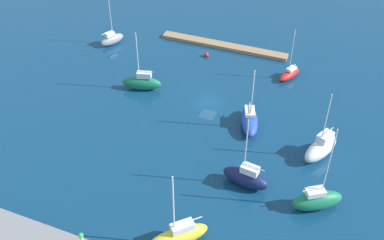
# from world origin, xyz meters

# --- Properties ---
(water) EXTENTS (160.00, 160.00, 0.00)m
(water) POSITION_xyz_m (0.00, 0.00, 0.00)
(water) COLOR navy
(water) RESTS_ON ground
(pier_dock) EXTENTS (25.39, 2.20, 0.68)m
(pier_dock) POSITION_xyz_m (3.72, -18.54, 0.34)
(pier_dock) COLOR #997A56
(pier_dock) RESTS_ON ground
(sailboat_green_mid_basin) EXTENTS (6.73, 5.54, 12.52)m
(sailboat_green_mid_basin) POSITION_xyz_m (-20.23, 16.09, 1.39)
(sailboat_green_mid_basin) COLOR #19724C
(sailboat_green_mid_basin) RESTS_ON water
(sailboat_gray_along_channel) EXTENTS (3.75, 5.56, 9.90)m
(sailboat_gray_along_channel) POSITION_xyz_m (24.59, -11.47, 1.11)
(sailboat_gray_along_channel) COLOR gray
(sailboat_gray_along_channel) RESTS_ON water
(sailboat_blue_lone_north) EXTENTS (4.81, 7.78, 10.24)m
(sailboat_blue_lone_north) POSITION_xyz_m (-7.96, 3.53, 1.17)
(sailboat_blue_lone_north) COLOR #2347B2
(sailboat_blue_lone_north) RESTS_ON water
(sailboat_white_inner_mooring) EXTENTS (5.04, 7.21, 10.77)m
(sailboat_white_inner_mooring) POSITION_xyz_m (-19.09, 6.27, 1.53)
(sailboat_white_inner_mooring) COLOR white
(sailboat_white_inner_mooring) RESTS_ON water
(sailboat_navy_off_beacon) EXTENTS (6.53, 3.04, 10.72)m
(sailboat_navy_off_beacon) POSITION_xyz_m (-10.95, 15.65, 1.41)
(sailboat_navy_off_beacon) COLOR #141E4C
(sailboat_navy_off_beacon) RESTS_ON water
(sailboat_red_far_south) EXTENTS (3.71, 5.53, 9.51)m
(sailboat_red_far_south) POSITION_xyz_m (-10.69, -12.27, 0.86)
(sailboat_red_far_south) COLOR red
(sailboat_red_far_south) RESTS_ON water
(sailboat_yellow_by_breakwater) EXTENTS (6.72, 6.75, 11.06)m
(sailboat_yellow_by_breakwater) POSITION_xyz_m (-6.49, 27.52, 1.35)
(sailboat_yellow_by_breakwater) COLOR yellow
(sailboat_yellow_by_breakwater) RESTS_ON water
(sailboat_green_west_end) EXTENTS (6.90, 3.66, 10.64)m
(sailboat_green_west_end) POSITION_xyz_m (11.80, 0.61, 1.39)
(sailboat_green_west_end) COLOR #19724C
(sailboat_green_west_end) RESTS_ON water
(mooring_buoy_red) EXTENTS (0.89, 0.89, 0.89)m
(mooring_buoy_red) POSITION_xyz_m (5.51, -13.81, 0.44)
(mooring_buoy_red) COLOR red
(mooring_buoy_red) RESTS_ON water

